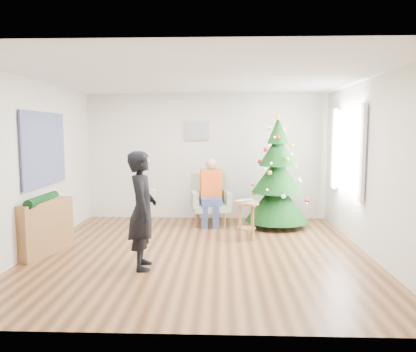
{
  "coord_description": "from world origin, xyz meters",
  "views": [
    {
      "loc": [
        0.33,
        -5.97,
        1.82
      ],
      "look_at": [
        0.1,
        0.6,
        1.1
      ],
      "focal_mm": 35.0,
      "sensor_mm": 36.0,
      "label": 1
    }
  ],
  "objects_px": {
    "armchair": "(210,206)",
    "console": "(43,227)",
    "christmas_tree": "(277,176)",
    "standing_man": "(142,210)",
    "stool": "(246,220)"
  },
  "relations": [
    {
      "from": "armchair",
      "to": "console",
      "type": "height_order",
      "value": "armchair"
    },
    {
      "from": "christmas_tree",
      "to": "console",
      "type": "xyz_separation_m",
      "value": [
        -3.71,
        -1.88,
        -0.58
      ]
    },
    {
      "from": "armchair",
      "to": "console",
      "type": "bearing_deg",
      "value": -149.82
    },
    {
      "from": "standing_man",
      "to": "console",
      "type": "distance_m",
      "value": 1.75
    },
    {
      "from": "stool",
      "to": "armchair",
      "type": "height_order",
      "value": "armchair"
    },
    {
      "from": "christmas_tree",
      "to": "standing_man",
      "type": "bearing_deg",
      "value": -130.52
    },
    {
      "from": "christmas_tree",
      "to": "console",
      "type": "bearing_deg",
      "value": -153.12
    },
    {
      "from": "armchair",
      "to": "standing_man",
      "type": "xyz_separation_m",
      "value": [
        -0.82,
        -2.62,
        0.42
      ]
    },
    {
      "from": "stool",
      "to": "armchair",
      "type": "xyz_separation_m",
      "value": [
        -0.64,
        1.1,
        0.04
      ]
    },
    {
      "from": "console",
      "to": "stool",
      "type": "bearing_deg",
      "value": 34.71
    },
    {
      "from": "armchair",
      "to": "stool",
      "type": "bearing_deg",
      "value": -69.68
    },
    {
      "from": "armchair",
      "to": "standing_man",
      "type": "distance_m",
      "value": 2.78
    },
    {
      "from": "christmas_tree",
      "to": "armchair",
      "type": "distance_m",
      "value": 1.43
    },
    {
      "from": "standing_man",
      "to": "console",
      "type": "height_order",
      "value": "standing_man"
    },
    {
      "from": "stool",
      "to": "console",
      "type": "relative_size",
      "value": 0.64
    }
  ]
}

